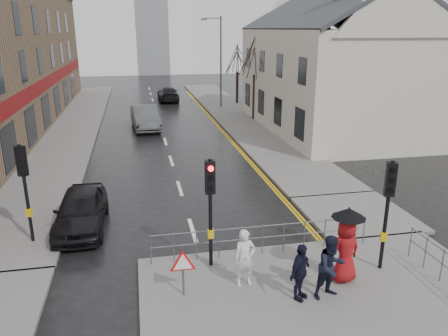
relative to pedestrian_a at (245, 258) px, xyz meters
name	(u,v)px	position (x,y,z in m)	size (l,w,h in m)	color
ground	(206,273)	(-0.95, 1.05, -0.98)	(120.00, 120.00, 0.00)	black
near_pavement	(352,333)	(2.05, -2.45, -0.91)	(10.00, 9.00, 0.14)	#605E5B
left_pavement	(74,124)	(-7.45, 24.05, -0.91)	(4.00, 44.00, 0.14)	#605E5B
right_pavement	(233,113)	(5.55, 26.05, -0.91)	(4.00, 40.00, 0.14)	#605E5B
pavement_bridge_right	(356,214)	(5.55, 4.05, -0.91)	(4.00, 4.20, 0.14)	#605E5B
building_right_cream	(331,62)	(11.05, 19.05, 3.80)	(9.00, 16.40, 10.10)	beige
church_tower	(151,16)	(0.55, 63.05, 8.02)	(5.00, 5.00, 18.00)	gray
traffic_signal_near_left	(210,194)	(-0.75, 1.25, 1.48)	(0.28, 0.27, 3.40)	black
traffic_signal_near_right	(389,197)	(4.25, 0.05, 1.48)	(0.34, 0.33, 3.40)	black
traffic_signal_far_left	(24,177)	(-6.45, 4.06, 1.48)	(0.34, 0.33, 3.40)	black
guard_railing_front	(263,233)	(1.00, 1.65, -0.12)	(7.14, 0.04, 1.00)	#595B5E
warning_sign	(183,265)	(-1.75, -0.15, 0.06)	(0.80, 0.07, 1.35)	#595B5E
street_lamp	(219,56)	(4.87, 29.05, 3.73)	(1.83, 0.25, 8.00)	#595B5E
tree_near	(255,55)	(6.55, 23.05, 4.16)	(2.40, 2.40, 6.58)	#2F221A
tree_far	(237,58)	(7.05, 31.05, 3.45)	(2.40, 2.40, 5.64)	#2F221A
pedestrian_a	(245,258)	(0.00, 0.00, 0.00)	(0.61, 0.40, 1.67)	silver
pedestrian_b	(331,267)	(2.11, -1.01, 0.05)	(0.86, 0.67, 1.78)	black
pedestrian_with_umbrella	(346,243)	(2.84, -0.35, 0.34)	(1.03, 0.96, 2.24)	maroon
pedestrian_d	(300,272)	(1.26, -0.95, -0.04)	(0.94, 0.39, 1.60)	black
car_parked	(81,210)	(-4.92, 5.05, -0.25)	(1.73, 4.29, 1.46)	black
car_mid	(145,118)	(-2.07, 21.63, -0.14)	(1.77, 5.08, 1.67)	#444749
car_far	(168,94)	(0.61, 34.40, -0.27)	(1.98, 4.86, 1.41)	black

